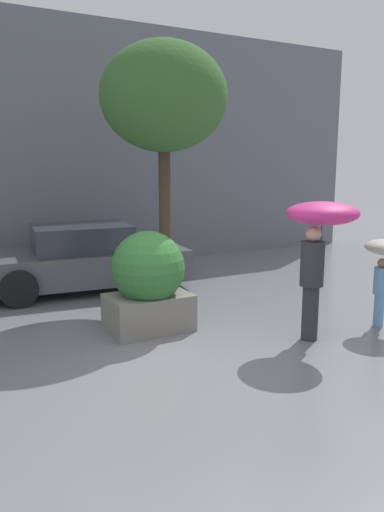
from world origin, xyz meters
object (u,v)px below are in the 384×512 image
Objects in this scene: planter_box at (148,281)px; parked_car_near at (82,260)px; street_tree at (164,99)px; person_adult at (320,231)px.

planter_box reaches higher than parked_car_near.
street_tree is at bearing 56.18° from planter_box.
street_tree reaches higher than parked_car_near.
person_adult reaches higher than parked_car_near.
parked_car_near is at bearing 128.88° from street_tree.
planter_box is at bearing 142.15° from person_adult.
person_adult is at bearing -36.77° from planter_box.
planter_box is 0.36× the size of parked_car_near.
parked_car_near is at bearing 93.07° from planter_box.
person_adult is (2.06, -1.54, 0.84)m from planter_box.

